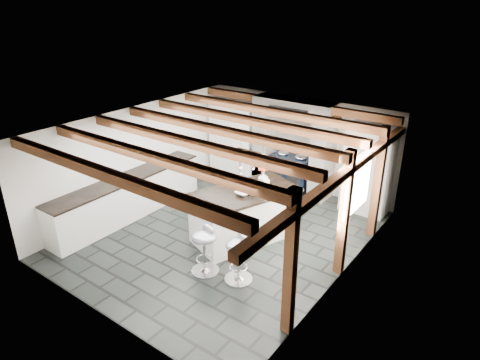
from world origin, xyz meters
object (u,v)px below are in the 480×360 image
Objects in this scene: kitchen_island at (245,214)px; bar_stool_far at (205,244)px; range_cooker at (291,173)px; bar_stool_near at (239,252)px.

kitchen_island reaches higher than bar_stool_far.
bar_stool_far is (0.52, -3.89, 0.10)m from range_cooker.
bar_stool_near is at bearing 25.67° from bar_stool_far.
kitchen_island is at bearing 106.75° from bar_stool_far.
kitchen_island is 1.37m from bar_stool_far.
bar_stool_near is at bearing -72.94° from range_cooker.
kitchen_island is at bearing -80.91° from range_cooker.
bar_stool_near is at bearing -37.41° from kitchen_island.
range_cooker is 3.92m from bar_stool_far.
range_cooker is at bearing 109.43° from bar_stool_far.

